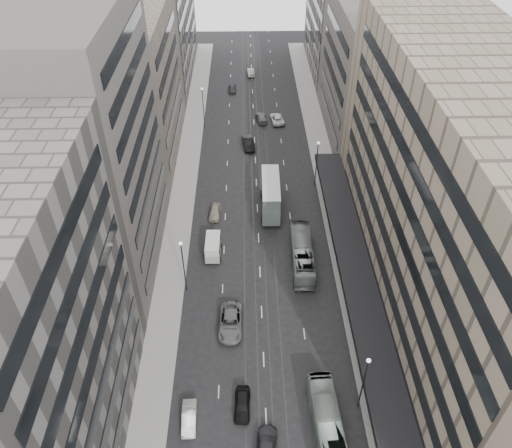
{
  "coord_description": "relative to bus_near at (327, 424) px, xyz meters",
  "views": [
    {
      "loc": [
        -1.66,
        -32.67,
        48.4
      ],
      "look_at": [
        -0.5,
        16.84,
        6.95
      ],
      "focal_mm": 35.0,
      "sensor_mm": 36.0,
      "label": 1
    }
  ],
  "objects": [
    {
      "name": "ground",
      "position": [
        -5.98,
        7.75,
        -1.51
      ],
      "size": [
        220.0,
        220.0,
        0.0
      ],
      "primitive_type": "plane",
      "color": "black",
      "rests_on": "ground"
    },
    {
      "name": "sidewalk_right",
      "position": [
        6.02,
        45.25,
        -1.44
      ],
      "size": [
        4.0,
        125.0,
        0.15
      ],
      "primitive_type": "cube",
      "color": "gray",
      "rests_on": "ground"
    },
    {
      "name": "sidewalk_left",
      "position": [
        -17.98,
        45.25,
        -1.44
      ],
      "size": [
        4.0,
        125.0,
        0.15
      ],
      "primitive_type": "cube",
      "color": "gray",
      "rests_on": "ground"
    },
    {
      "name": "department_store",
      "position": [
        15.47,
        15.75,
        13.43
      ],
      "size": [
        19.2,
        60.0,
        30.0
      ],
      "color": "gray",
      "rests_on": "ground"
    },
    {
      "name": "building_right_mid",
      "position": [
        15.52,
        59.75,
        10.49
      ],
      "size": [
        15.0,
        28.0,
        24.0
      ],
      "primitive_type": "cube",
      "color": "#504B46",
      "rests_on": "ground"
    },
    {
      "name": "building_right_far",
      "position": [
        15.52,
        89.75,
        12.49
      ],
      "size": [
        15.0,
        32.0,
        28.0
      ],
      "primitive_type": "cube",
      "color": "slate",
      "rests_on": "ground"
    },
    {
      "name": "building_left_a",
      "position": [
        -27.48,
        -0.25,
        13.49
      ],
      "size": [
        15.0,
        28.0,
        30.0
      ],
      "primitive_type": "cube",
      "color": "slate",
      "rests_on": "ground"
    },
    {
      "name": "building_left_b",
      "position": [
        -27.48,
        26.75,
        15.49
      ],
      "size": [
        15.0,
        26.0,
        34.0
      ],
      "primitive_type": "cube",
      "color": "#504B46",
      "rests_on": "ground"
    },
    {
      "name": "building_left_c",
      "position": [
        -27.48,
        53.75,
        10.99
      ],
      "size": [
        15.0,
        28.0,
        25.0
      ],
      "primitive_type": "cube",
      "color": "#6C6254",
      "rests_on": "ground"
    },
    {
      "name": "building_left_d",
      "position": [
        -27.48,
        86.75,
        12.49
      ],
      "size": [
        15.0,
        38.0,
        28.0
      ],
      "primitive_type": "cube",
      "color": "slate",
      "rests_on": "ground"
    },
    {
      "name": "lamp_right_near",
      "position": [
        3.72,
        2.75,
        3.69
      ],
      "size": [
        0.44,
        0.44,
        8.32
      ],
      "color": "#262628",
      "rests_on": "ground"
    },
    {
      "name": "lamp_right_far",
      "position": [
        3.72,
        42.75,
        3.69
      ],
      "size": [
        0.44,
        0.44,
        8.32
      ],
      "color": "#262628",
      "rests_on": "ground"
    },
    {
      "name": "lamp_left_near",
      "position": [
        -15.68,
        19.75,
        3.69
      ],
      "size": [
        0.44,
        0.44,
        8.32
      ],
      "color": "#262628",
      "rests_on": "ground"
    },
    {
      "name": "lamp_left_far",
      "position": [
        -15.68,
        62.75,
        3.69
      ],
      "size": [
        0.44,
        0.44,
        8.32
      ],
      "color": "#262628",
      "rests_on": "ground"
    },
    {
      "name": "bus_near",
      "position": [
        0.0,
        0.0,
        0.0
      ],
      "size": [
        3.11,
        11.0,
        3.03
      ],
      "primitive_type": "imported",
      "rotation": [
        0.0,
        0.0,
        3.19
      ],
      "color": "gray",
      "rests_on": "ground"
    },
    {
      "name": "bus_far",
      "position": [
        -0.2,
        24.47,
        0.1
      ],
      "size": [
        2.98,
        11.64,
        3.23
      ],
      "primitive_type": "imported",
      "rotation": [
        0.0,
        0.0,
        3.12
      ],
      "color": "gray",
      "rests_on": "ground"
    },
    {
      "name": "double_decker",
      "position": [
        -3.96,
        36.44,
        1.3
      ],
      "size": [
        3.09,
        9.59,
        5.22
      ],
      "rotation": [
        0.0,
        0.0,
        -0.02
      ],
      "color": "slate",
      "rests_on": "ground"
    },
    {
      "name": "panel_van",
      "position": [
        -12.43,
        26.3,
        0.01
      ],
      "size": [
        2.22,
        4.41,
        2.76
      ],
      "rotation": [
        0.0,
        0.0,
        -0.01
      ],
      "color": "#B4ADA2",
      "rests_on": "ground"
    },
    {
      "name": "sedan_0",
      "position": [
        -8.43,
        2.84,
        -0.81
      ],
      "size": [
        1.85,
        4.22,
        1.41
      ],
      "primitive_type": "imported",
      "rotation": [
        0.0,
        0.0,
        -0.04
      ],
      "color": "black",
      "rests_on": "ground"
    },
    {
      "name": "sedan_1",
      "position": [
        -13.85,
        1.46,
        -0.85
      ],
      "size": [
        1.55,
        4.07,
        1.32
      ],
      "primitive_type": "imported",
      "rotation": [
        0.0,
        0.0,
        0.04
      ],
      "color": "silver",
      "rests_on": "ground"
    },
    {
      "name": "sedan_2",
      "position": [
        -9.79,
        13.53,
        -0.66
      ],
      "size": [
        3.02,
        6.26,
        1.72
      ],
      "primitive_type": "imported",
      "rotation": [
        0.0,
        0.0,
        -0.03
      ],
      "color": "#5F5F61",
      "rests_on": "ground"
    },
    {
      "name": "sedan_3",
      "position": [
        -6.1,
        -1.81,
        -0.79
      ],
      "size": [
        2.61,
        5.23,
        1.46
      ],
      "primitive_type": "imported",
      "rotation": [
        0.0,
        0.0,
        3.03
      ],
      "color": "#252527",
      "rests_on": "ground"
    },
    {
      "name": "sedan_4",
      "position": [
        -12.54,
        35.06,
        -0.81
      ],
      "size": [
        1.99,
        4.25,
        1.41
      ],
      "primitive_type": "imported",
      "rotation": [
        0.0,
        0.0,
        -0.08
      ],
      "color": "gray",
      "rests_on": "ground"
    },
    {
      "name": "sedan_5",
      "position": [
        -7.17,
        55.16,
        -0.67
      ],
      "size": [
        2.42,
        5.33,
        1.7
      ],
      "primitive_type": "imported",
      "rotation": [
        0.0,
        0.0,
        0.12
      ],
      "color": "black",
      "rests_on": "ground"
    },
    {
      "name": "sedan_6",
      "position": [
        -1.32,
        64.71,
        -0.81
      ],
      "size": [
        2.97,
        5.36,
        1.42
      ],
      "primitive_type": "imported",
      "rotation": [
        0.0,
        0.0,
        3.27
      ],
      "color": "silver",
      "rests_on": "ground"
    },
    {
      "name": "sedan_7",
      "position": [
        -4.44,
        65.26,
        -0.83
      ],
      "size": [
        2.5,
        4.9,
        1.36
      ],
      "primitive_type": "imported",
      "rotation": [
        0.0,
        0.0,
        3.27
      ],
      "color": "slate",
      "rests_on": "ground"
    },
    {
      "name": "sedan_8",
      "position": [
        -10.45,
        78.81,
        -0.85
      ],
      "size": [
        1.59,
        3.93,
        1.34
      ],
      "primitive_type": "imported",
      "rotation": [
        0.0,
        0.0,
        -0.0
      ],
      "color": "#2B2B2E",
      "rests_on": "ground"
    },
    {
      "name": "sedan_9",
      "position": [
        -6.23,
        87.62,
        -0.8
      ],
      "size": [
        1.64,
        4.39,
        1.43
      ],
      "primitive_type": "imported",
      "rotation": [
        0.0,
        0.0,
        3.17
      ],
      "color": "#BAAE9A",
      "rests_on": "ground"
    }
  ]
}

